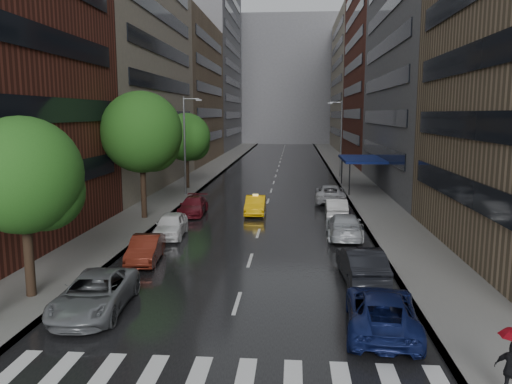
% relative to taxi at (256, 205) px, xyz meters
% --- Properties ---
extents(ground, '(220.00, 220.00, 0.00)m').
position_rel_taxi_xyz_m(ground, '(0.66, -22.25, -0.70)').
color(ground, gray).
rests_on(ground, ground).
extents(road, '(14.00, 140.00, 0.01)m').
position_rel_taxi_xyz_m(road, '(0.66, 27.75, -0.70)').
color(road, black).
rests_on(road, ground).
extents(sidewalk_left, '(4.00, 140.00, 0.15)m').
position_rel_taxi_xyz_m(sidewalk_left, '(-8.34, 27.75, -0.63)').
color(sidewalk_left, gray).
rests_on(sidewalk_left, ground).
extents(sidewalk_right, '(4.00, 140.00, 0.15)m').
position_rel_taxi_xyz_m(sidewalk_right, '(9.66, 27.75, -0.63)').
color(sidewalk_right, gray).
rests_on(sidewalk_right, ground).
extents(crosswalk, '(13.15, 2.80, 0.01)m').
position_rel_taxi_xyz_m(crosswalk, '(0.86, -24.25, -0.69)').
color(crosswalk, silver).
rests_on(crosswalk, ground).
extents(buildings_left, '(8.00, 108.00, 38.00)m').
position_rel_taxi_xyz_m(buildings_left, '(-14.34, 36.54, 15.29)').
color(buildings_left, maroon).
rests_on(buildings_left, ground).
extents(buildings_right, '(8.05, 109.10, 36.00)m').
position_rel_taxi_xyz_m(buildings_right, '(15.66, 34.45, 14.33)').
color(buildings_right, '#937A5B').
rests_on(buildings_right, ground).
extents(building_far, '(40.00, 14.00, 32.00)m').
position_rel_taxi_xyz_m(building_far, '(0.66, 95.75, 15.30)').
color(building_far, slate).
rests_on(building_far, ground).
extents(tree_near, '(4.75, 4.75, 7.57)m').
position_rel_taxi_xyz_m(tree_near, '(-7.94, -18.40, 4.47)').
color(tree_near, '#382619').
rests_on(tree_near, ground).
extents(tree_mid, '(5.80, 5.80, 9.24)m').
position_rel_taxi_xyz_m(tree_mid, '(-7.94, -2.56, 5.62)').
color(tree_mid, '#382619').
rests_on(tree_mid, ground).
extents(tree_far, '(4.84, 4.84, 7.72)m').
position_rel_taxi_xyz_m(tree_far, '(-7.94, 12.28, 4.58)').
color(tree_far, '#382619').
rests_on(tree_far, ground).
extents(taxi, '(1.55, 4.28, 1.40)m').
position_rel_taxi_xyz_m(taxi, '(0.00, 0.00, 0.00)').
color(taxi, '#FFB80D').
rests_on(taxi, ground).
extents(parked_cars_left, '(2.73, 24.05, 1.50)m').
position_rel_taxi_xyz_m(parked_cars_left, '(-4.74, -11.24, 0.01)').
color(parked_cars_left, slate).
rests_on(parked_cars_left, ground).
extents(parked_cars_right, '(2.91, 31.54, 1.61)m').
position_rel_taxi_xyz_m(parked_cars_right, '(6.06, -7.18, 0.06)').
color(parked_cars_right, '#101A4D').
rests_on(parked_cars_right, ground).
extents(street_lamp_left, '(1.74, 0.22, 9.00)m').
position_rel_taxi_xyz_m(street_lamp_left, '(-7.06, 7.75, 4.19)').
color(street_lamp_left, gray).
rests_on(street_lamp_left, sidewalk_left).
extents(street_lamp_right, '(1.74, 0.22, 9.00)m').
position_rel_taxi_xyz_m(street_lamp_right, '(8.38, 22.75, 4.19)').
color(street_lamp_right, gray).
rests_on(street_lamp_right, sidewalk_right).
extents(awning, '(4.00, 8.00, 3.12)m').
position_rel_taxi_xyz_m(awning, '(9.64, 12.75, 2.43)').
color(awning, navy).
rests_on(awning, sidewalk_right).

